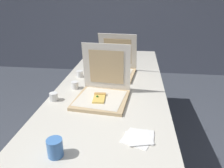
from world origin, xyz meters
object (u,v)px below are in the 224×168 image
object	(u,v)px
cup_white_mid	(80,74)
cup_printed_front	(55,148)
napkin_pile	(139,137)
pizza_box_front	(102,92)
cup_white_near_center	(75,85)
cup_white_far	(94,65)
table	(112,88)
cup_white_near_left	(54,97)
pizza_box_middle	(115,69)

from	to	relation	value
cup_white_mid	cup_printed_front	bearing A→B (deg)	-81.44
napkin_pile	cup_white_mid	bearing A→B (deg)	122.78
pizza_box_front	cup_white_near_center	size ratio (longest dim) A/B	6.82
pizza_box_front	cup_white_far	distance (m)	0.73
cup_white_near_center	napkin_pile	xyz separation A→B (m)	(0.51, -0.58, -0.02)
cup_white_near_center	cup_white_mid	bearing A→B (deg)	96.37
cup_white_near_center	napkin_pile	world-z (taller)	cup_white_near_center
cup_white_mid	cup_white_far	world-z (taller)	same
cup_white_near_center	cup_printed_front	xyz separation A→B (m)	(0.12, -0.75, 0.02)
table	cup_white_near_left	world-z (taller)	cup_white_near_left
pizza_box_front	cup_white_near_center	distance (m)	0.29
pizza_box_middle	cup_white_near_left	distance (m)	0.69
cup_white_mid	cup_white_near_center	size ratio (longest dim) A/B	1.00
cup_printed_front	napkin_pile	bearing A→B (deg)	24.62
pizza_box_front	cup_white_near_left	size ratio (longest dim) A/B	6.82
pizza_box_middle	cup_white_near_center	xyz separation A→B (m)	(-0.28, -0.36, -0.02)
pizza_box_front	napkin_pile	bearing A→B (deg)	-52.65
pizza_box_front	cup_white_near_left	xyz separation A→B (m)	(-0.33, -0.06, -0.03)
table	pizza_box_middle	xyz separation A→B (m)	(0.01, 0.21, 0.10)
pizza_box_front	cup_white_near_left	distance (m)	0.34
napkin_pile	cup_white_near_center	bearing A→B (deg)	131.36
pizza_box_front	cup_white_mid	world-z (taller)	pizza_box_front
cup_white_near_left	pizza_box_middle	bearing A→B (deg)	57.01
cup_white_mid	cup_white_near_center	xyz separation A→B (m)	(0.03, -0.26, 0.00)
cup_white_mid	cup_white_near_center	world-z (taller)	same
cup_white_mid	cup_printed_front	world-z (taller)	cup_printed_front
pizza_box_front	pizza_box_middle	distance (m)	0.52
cup_printed_front	napkin_pile	distance (m)	0.42
pizza_box_front	napkin_pile	xyz separation A→B (m)	(0.26, -0.42, -0.05)
table	cup_printed_front	world-z (taller)	cup_printed_front
table	cup_white_mid	bearing A→B (deg)	161.29
pizza_box_front	cup_white_far	size ratio (longest dim) A/B	6.82
pizza_box_front	cup_white_mid	bearing A→B (deg)	129.04
cup_white_near_center	cup_white_near_left	bearing A→B (deg)	-112.37
cup_white_mid	pizza_box_middle	bearing A→B (deg)	18.12
cup_white_mid	napkin_pile	xyz separation A→B (m)	(0.54, -0.83, -0.02)
cup_white_far	cup_printed_front	bearing A→B (deg)	-86.38
cup_white_far	cup_white_near_center	xyz separation A→B (m)	(-0.04, -0.54, 0.00)
pizza_box_middle	table	bearing A→B (deg)	-85.61
cup_white_near_center	napkin_pile	bearing A→B (deg)	-48.64
table	cup_white_far	distance (m)	0.46
table	pizza_box_middle	distance (m)	0.23
table	cup_white_near_center	distance (m)	0.33
table	cup_white_far	world-z (taller)	cup_white_far
cup_white_mid	cup_white_near_center	distance (m)	0.26
pizza_box_front	napkin_pile	size ratio (longest dim) A/B	2.09
cup_white_near_left	cup_white_near_center	size ratio (longest dim) A/B	1.00
table	cup_white_near_center	size ratio (longest dim) A/B	39.39
table	cup_white_near_left	size ratio (longest dim) A/B	39.39
cup_white_far	cup_white_near_left	distance (m)	0.77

